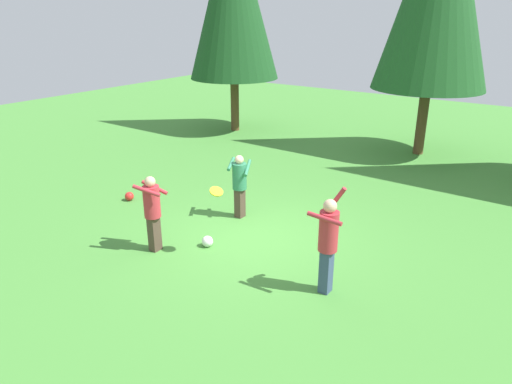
% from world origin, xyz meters
% --- Properties ---
extents(ground_plane, '(40.00, 40.00, 0.00)m').
position_xyz_m(ground_plane, '(0.00, 0.00, 0.00)').
color(ground_plane, '#478C38').
extents(person_thrower, '(0.62, 0.50, 1.98)m').
position_xyz_m(person_thrower, '(2.31, -1.01, 1.07)').
color(person_thrower, '#38476B').
rests_on(person_thrower, ground_plane).
extents(person_catcher, '(0.71, 0.66, 1.64)m').
position_xyz_m(person_catcher, '(-1.35, -1.64, 0.97)').
color(person_catcher, '#4C382D').
rests_on(person_catcher, ground_plane).
extents(person_bystander, '(0.66, 0.68, 1.56)m').
position_xyz_m(person_bystander, '(-0.90, 0.75, 0.92)').
color(person_bystander, '#4C382D').
rests_on(person_bystander, ground_plane).
extents(frisbee, '(0.33, 0.34, 0.14)m').
position_xyz_m(frisbee, '(-0.09, -1.09, 1.43)').
color(frisbee, yellow).
extents(ball_white, '(0.24, 0.24, 0.24)m').
position_xyz_m(ball_white, '(-0.55, -0.90, 0.12)').
color(ball_white, white).
rests_on(ball_white, ground_plane).
extents(ball_red, '(0.24, 0.24, 0.24)m').
position_xyz_m(ball_red, '(-3.94, -0.08, 0.12)').
color(ball_red, red).
rests_on(ball_red, ground_plane).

